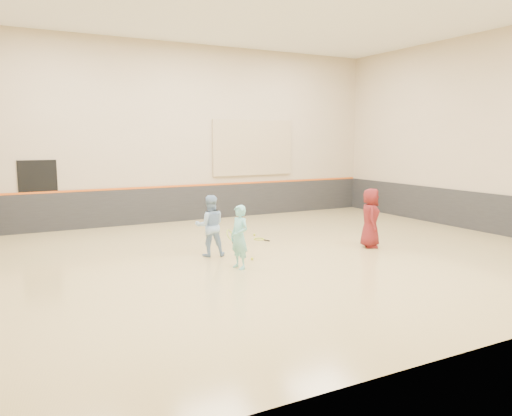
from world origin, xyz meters
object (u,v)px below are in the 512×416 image
young_man (370,218)px  spare_racket (259,239)px  girl (239,237)px  instructor (210,226)px

young_man → spare_racket: bearing=77.2°
young_man → spare_racket: size_ratio=2.26×
girl → young_man: 4.00m
girl → young_man: young_man is taller
young_man → instructor: bearing=109.2°
girl → instructor: instructor is taller
girl → young_man: (3.99, 0.34, 0.07)m
instructor → young_man: size_ratio=0.96×
girl → young_man: size_ratio=0.91×
instructor → spare_racket: instructor is taller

